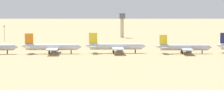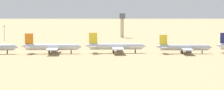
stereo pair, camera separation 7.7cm
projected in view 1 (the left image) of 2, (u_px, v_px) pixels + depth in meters
name	position (u px, v px, depth m)	size (l,w,h in m)	color
ground	(115.00, 53.00, 371.75)	(4000.00, 4000.00, 0.00)	tan
ridge_center	(71.00, 0.00, 1391.59)	(245.91, 207.29, 63.26)	gray
parked_jet_orange_3	(51.00, 47.00, 365.26)	(39.74, 33.40, 13.13)	silver
parked_jet_yellow_4	(115.00, 46.00, 368.61)	(40.39, 33.87, 13.36)	silver
parked_jet_yellow_5	(184.00, 47.00, 365.53)	(36.97, 31.12, 12.21)	silver
control_tower	(122.00, 23.00, 517.34)	(5.20, 5.20, 22.21)	#C6B793
light_pole_west	(4.00, 32.00, 473.76)	(1.80, 0.50, 12.80)	#59595E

